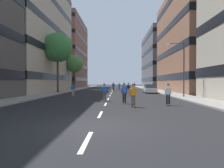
% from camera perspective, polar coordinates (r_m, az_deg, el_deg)
% --- Properties ---
extents(ground_plane, '(183.57, 183.57, 0.00)m').
position_cam_1_polar(ground_plane, '(38.65, 0.09, -2.19)').
color(ground_plane, black).
extents(sidewalk_left, '(3.02, 84.14, 0.14)m').
position_cam_1_polar(sidewalk_left, '(43.68, -12.09, -1.78)').
color(sidewalk_left, gray).
rests_on(sidewalk_left, ground_plane).
extents(sidewalk_right, '(3.02, 84.14, 0.14)m').
position_cam_1_polar(sidewalk_right, '(43.26, 12.66, -1.81)').
color(sidewalk_right, gray).
rests_on(sidewalk_right, ground_plane).
extents(lane_markings, '(0.16, 72.20, 0.01)m').
position_cam_1_polar(lane_markings, '(41.05, 0.18, -2.02)').
color(lane_markings, silver).
rests_on(lane_markings, ground_plane).
extents(building_left_mid, '(14.55, 24.11, 23.67)m').
position_cam_1_polar(building_left_mid, '(42.03, -26.30, 14.36)').
color(building_left_mid, '#B2A893').
rests_on(building_left_mid, ground_plane).
extents(building_left_far, '(14.55, 22.02, 22.83)m').
position_cam_1_polar(building_left_far, '(66.98, -15.15, 8.87)').
color(building_left_far, brown).
rests_on(building_left_far, ground_plane).
extents(building_right_mid, '(14.55, 20.78, 18.87)m').
position_cam_1_polar(building_right_mid, '(40.66, 26.89, 11.37)').
color(building_right_mid, '#9E6B51').
rests_on(building_right_mid, ground_plane).
extents(building_right_far, '(14.55, 23.53, 18.17)m').
position_cam_1_polar(building_right_far, '(66.14, 16.62, 6.93)').
color(building_right_far, slate).
rests_on(building_right_far, ground_plane).
extents(parked_car_near, '(1.82, 4.40, 1.52)m').
position_cam_1_polar(parked_car_near, '(32.86, 11.40, -1.48)').
color(parked_car_near, silver).
rests_on(parked_car_near, ground_plane).
extents(street_tree_near, '(4.30, 4.30, 8.34)m').
position_cam_1_polar(street_tree_near, '(46.17, -11.41, 6.10)').
color(street_tree_near, '#4C3823').
rests_on(street_tree_near, sidewalk_left).
extents(street_tree_mid, '(5.06, 5.06, 10.27)m').
position_cam_1_polar(street_tree_mid, '(34.27, -16.25, 10.59)').
color(street_tree_mid, '#4C3823').
rests_on(street_tree_mid, sidewalk_left).
extents(streetlamp_right, '(2.13, 0.30, 6.50)m').
position_cam_1_polar(streetlamp_right, '(24.02, 20.25, 5.91)').
color(streetlamp_right, '#3F3F44').
rests_on(streetlamp_right, sidewalk_right).
extents(skater_0, '(0.54, 0.91, 1.78)m').
position_cam_1_polar(skater_0, '(43.87, 2.21, -0.52)').
color(skater_0, brown).
rests_on(skater_0, ground_plane).
extents(skater_1, '(0.55, 0.92, 1.78)m').
position_cam_1_polar(skater_1, '(16.54, 3.79, -2.48)').
color(skater_1, brown).
rests_on(skater_1, ground_plane).
extents(skater_2, '(0.57, 0.92, 1.78)m').
position_cam_1_polar(skater_2, '(25.58, -11.82, -1.45)').
color(skater_2, brown).
rests_on(skater_2, ground_plane).
extents(skater_3, '(0.55, 0.92, 1.78)m').
position_cam_1_polar(skater_3, '(24.13, 3.67, -1.56)').
color(skater_3, brown).
rests_on(skater_3, ground_plane).
extents(skater_4, '(0.55, 0.92, 1.78)m').
position_cam_1_polar(skater_4, '(48.43, 6.89, -0.41)').
color(skater_4, brown).
rests_on(skater_4, ground_plane).
extents(skater_5, '(0.57, 0.92, 1.78)m').
position_cam_1_polar(skater_5, '(18.63, -2.36, -2.22)').
color(skater_5, brown).
rests_on(skater_5, ground_plane).
extents(skater_6, '(0.56, 0.92, 1.78)m').
position_cam_1_polar(skater_6, '(49.83, 0.33, -0.41)').
color(skater_6, brown).
rests_on(skater_6, ground_plane).
extents(skater_7, '(0.56, 0.92, 1.78)m').
position_cam_1_polar(skater_7, '(27.04, 5.02, -1.26)').
color(skater_7, brown).
rests_on(skater_7, ground_plane).
extents(skater_8, '(0.57, 0.92, 1.78)m').
position_cam_1_polar(skater_8, '(15.95, 16.73, -2.73)').
color(skater_8, brown).
rests_on(skater_8, ground_plane).
extents(skater_9, '(0.56, 0.92, 1.78)m').
position_cam_1_polar(skater_9, '(41.79, 3.61, -0.62)').
color(skater_9, brown).
rests_on(skater_9, ground_plane).
extents(skater_10, '(0.57, 0.92, 1.78)m').
position_cam_1_polar(skater_10, '(14.32, 6.50, -3.09)').
color(skater_10, brown).
rests_on(skater_10, ground_plane).
extents(skater_11, '(0.55, 0.92, 1.78)m').
position_cam_1_polar(skater_11, '(39.89, 0.50, -0.68)').
color(skater_11, brown).
rests_on(skater_11, ground_plane).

